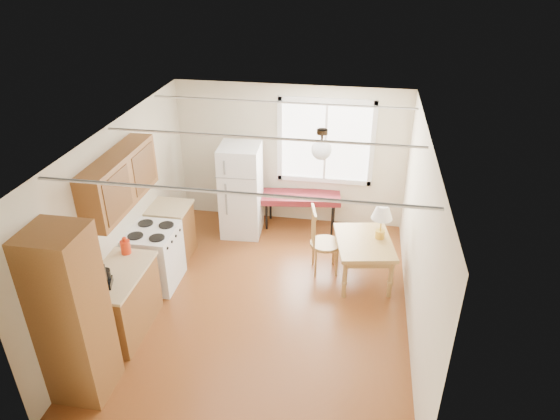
% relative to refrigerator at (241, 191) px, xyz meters
% --- Properties ---
extents(room_shell, '(4.60, 5.60, 2.62)m').
position_rel_refrigerator_xyz_m(room_shell, '(0.76, -1.87, 0.44)').
color(room_shell, '#592B12').
rests_on(room_shell, ground).
extents(kitchen_run, '(0.65, 3.40, 2.20)m').
position_rel_refrigerator_xyz_m(kitchen_run, '(-0.96, -2.50, 0.03)').
color(kitchen_run, brown).
rests_on(kitchen_run, ground).
extents(window_unit, '(1.64, 0.05, 1.51)m').
position_rel_refrigerator_xyz_m(window_unit, '(1.36, 0.60, 0.74)').
color(window_unit, white).
rests_on(window_unit, room_shell).
extents(pendant_light, '(0.26, 0.26, 0.40)m').
position_rel_refrigerator_xyz_m(pendant_light, '(1.46, -1.47, 1.43)').
color(pendant_light, black).
rests_on(pendant_light, room_shell).
extents(refrigerator, '(0.70, 0.71, 1.62)m').
position_rel_refrigerator_xyz_m(refrigerator, '(0.00, 0.00, 0.00)').
color(refrigerator, white).
rests_on(refrigerator, ground).
extents(bench, '(1.44, 0.67, 0.64)m').
position_rel_refrigerator_xyz_m(bench, '(0.99, 0.35, -0.24)').
color(bench, maroon).
rests_on(bench, ground).
extents(dining_table, '(0.98, 1.19, 0.67)m').
position_rel_refrigerator_xyz_m(dining_table, '(2.11, -1.04, -0.24)').
color(dining_table, olive).
rests_on(dining_table, ground).
extents(chair, '(0.50, 0.50, 1.07)m').
position_rel_refrigerator_xyz_m(chair, '(1.44, -0.96, -0.19)').
color(chair, olive).
rests_on(chair, ground).
extents(table_lamp, '(0.31, 0.31, 0.54)m').
position_rel_refrigerator_xyz_m(table_lamp, '(2.34, -0.92, 0.25)').
color(table_lamp, gold).
rests_on(table_lamp, dining_table).
extents(coffee_maker, '(0.23, 0.27, 0.35)m').
position_rel_refrigerator_xyz_m(coffee_maker, '(-0.96, -3.00, 0.22)').
color(coffee_maker, black).
rests_on(coffee_maker, kitchen_run).
extents(kettle, '(0.13, 0.13, 0.25)m').
position_rel_refrigerator_xyz_m(kettle, '(-1.01, -2.27, 0.19)').
color(kettle, red).
rests_on(kettle, kitchen_run).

